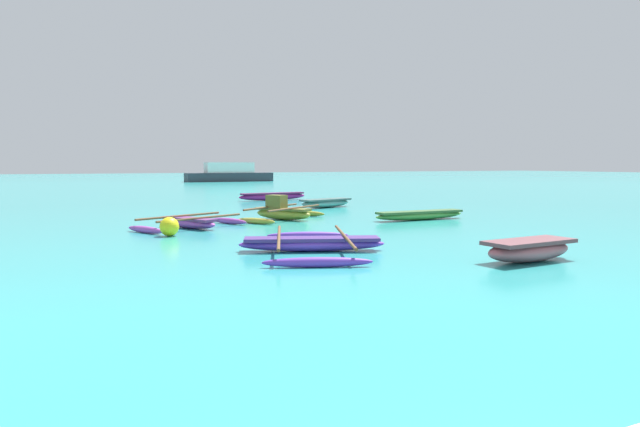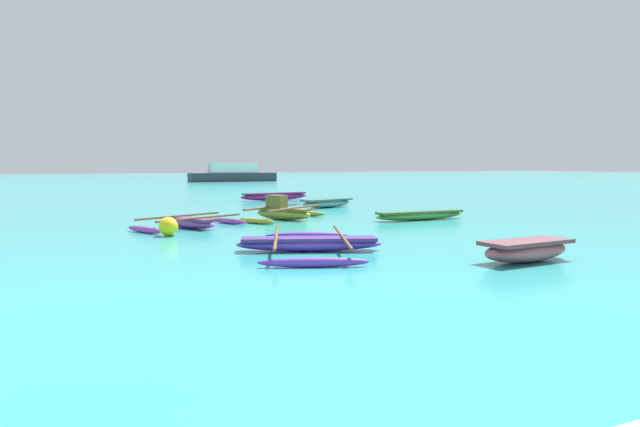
{
  "view_description": "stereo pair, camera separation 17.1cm",
  "coord_description": "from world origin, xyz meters",
  "px_view_note": "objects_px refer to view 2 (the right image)",
  "views": [
    {
      "loc": [
        -2.16,
        -1.59,
        2.0
      ],
      "look_at": [
        6.48,
        16.39,
        0.25
      ],
      "focal_mm": 32.0,
      "sensor_mm": 36.0,
      "label": 1
    },
    {
      "loc": [
        -2.01,
        -1.66,
        2.0
      ],
      "look_at": [
        6.48,
        16.39,
        0.25
      ],
      "focal_mm": 32.0,
      "sensor_mm": 36.0,
      "label": 2
    }
  ],
  "objects_px": {
    "moored_boat_3": "(420,215)",
    "distant_ferry": "(233,174)",
    "moored_boat_0": "(274,196)",
    "mooring_buoy_2": "(168,226)",
    "moored_boat_2": "(526,250)",
    "moored_boat_1": "(190,222)",
    "moored_boat_6": "(282,212)",
    "moored_boat_4": "(309,244)",
    "moored_boat_5": "(327,203)"
  },
  "relations": [
    {
      "from": "moored_boat_2",
      "to": "mooring_buoy_2",
      "type": "height_order",
      "value": "mooring_buoy_2"
    },
    {
      "from": "moored_boat_2",
      "to": "moored_boat_6",
      "type": "bearing_deg",
      "value": 92.88
    },
    {
      "from": "mooring_buoy_2",
      "to": "moored_boat_0",
      "type": "bearing_deg",
      "value": 58.52
    },
    {
      "from": "moored_boat_2",
      "to": "moored_boat_3",
      "type": "xyz_separation_m",
      "value": [
        3.09,
        8.11,
        -0.06
      ]
    },
    {
      "from": "moored_boat_0",
      "to": "moored_boat_5",
      "type": "bearing_deg",
      "value": -91.29
    },
    {
      "from": "moored_boat_2",
      "to": "distant_ferry",
      "type": "xyz_separation_m",
      "value": [
        9.58,
        53.24,
        0.62
      ]
    },
    {
      "from": "moored_boat_1",
      "to": "moored_boat_3",
      "type": "bearing_deg",
      "value": 57.43
    },
    {
      "from": "moored_boat_0",
      "to": "moored_boat_6",
      "type": "bearing_deg",
      "value": -113.76
    },
    {
      "from": "moored_boat_2",
      "to": "moored_boat_6",
      "type": "relative_size",
      "value": 0.6
    },
    {
      "from": "moored_boat_1",
      "to": "moored_boat_4",
      "type": "relative_size",
      "value": 0.79
    },
    {
      "from": "moored_boat_3",
      "to": "moored_boat_5",
      "type": "relative_size",
      "value": 1.27
    },
    {
      "from": "moored_boat_5",
      "to": "moored_boat_6",
      "type": "distance_m",
      "value": 5.87
    },
    {
      "from": "moored_boat_2",
      "to": "moored_boat_5",
      "type": "xyz_separation_m",
      "value": [
        2.59,
        14.71,
        -0.03
      ]
    },
    {
      "from": "moored_boat_1",
      "to": "moored_boat_4",
      "type": "distance_m",
      "value": 6.03
    },
    {
      "from": "distant_ferry",
      "to": "moored_boat_2",
      "type": "bearing_deg",
      "value": -100.2
    },
    {
      "from": "moored_boat_1",
      "to": "moored_boat_4",
      "type": "xyz_separation_m",
      "value": [
        1.46,
        -5.85,
        -0.0
      ]
    },
    {
      "from": "moored_boat_0",
      "to": "moored_boat_1",
      "type": "distance_m",
      "value": 13.58
    },
    {
      "from": "moored_boat_0",
      "to": "moored_boat_5",
      "type": "height_order",
      "value": "moored_boat_0"
    },
    {
      "from": "moored_boat_3",
      "to": "mooring_buoy_2",
      "type": "xyz_separation_m",
      "value": [
        -8.95,
        -0.79,
        0.08
      ]
    },
    {
      "from": "moored_boat_6",
      "to": "moored_boat_5",
      "type": "bearing_deg",
      "value": 103.75
    },
    {
      "from": "moored_boat_3",
      "to": "moored_boat_4",
      "type": "height_order",
      "value": "moored_boat_4"
    },
    {
      "from": "moored_boat_0",
      "to": "moored_boat_6",
      "type": "relative_size",
      "value": 1.06
    },
    {
      "from": "moored_boat_1",
      "to": "moored_boat_3",
      "type": "relative_size",
      "value": 1.03
    },
    {
      "from": "mooring_buoy_2",
      "to": "distant_ferry",
      "type": "distance_m",
      "value": 48.44
    },
    {
      "from": "moored_boat_1",
      "to": "moored_boat_4",
      "type": "bearing_deg",
      "value": -11.98
    },
    {
      "from": "moored_boat_4",
      "to": "moored_boat_6",
      "type": "relative_size",
      "value": 1.28
    },
    {
      "from": "moored_boat_4",
      "to": "distant_ferry",
      "type": "xyz_separation_m",
      "value": [
        13.02,
        50.06,
        0.69
      ]
    },
    {
      "from": "moored_boat_5",
      "to": "moored_boat_6",
      "type": "xyz_separation_m",
      "value": [
        -3.9,
        -4.39,
        0.07
      ]
    },
    {
      "from": "moored_boat_4",
      "to": "moored_boat_2",
      "type": "bearing_deg",
      "value": -20.89
    },
    {
      "from": "moored_boat_0",
      "to": "moored_boat_4",
      "type": "height_order",
      "value": "moored_boat_0"
    },
    {
      "from": "moored_boat_2",
      "to": "mooring_buoy_2",
      "type": "xyz_separation_m",
      "value": [
        -5.86,
        7.33,
        0.02
      ]
    },
    {
      "from": "moored_boat_3",
      "to": "moored_boat_6",
      "type": "height_order",
      "value": "moored_boat_6"
    },
    {
      "from": "moored_boat_0",
      "to": "moored_boat_5",
      "type": "relative_size",
      "value": 1.38
    },
    {
      "from": "moored_boat_0",
      "to": "mooring_buoy_2",
      "type": "xyz_separation_m",
      "value": [
        -8.11,
        -13.25,
        0.04
      ]
    },
    {
      "from": "moored_boat_4",
      "to": "distant_ferry",
      "type": "height_order",
      "value": "distant_ferry"
    },
    {
      "from": "distant_ferry",
      "to": "moored_boat_4",
      "type": "bearing_deg",
      "value": -104.58
    },
    {
      "from": "moored_boat_4",
      "to": "distant_ferry",
      "type": "relative_size",
      "value": 0.5
    },
    {
      "from": "moored_boat_3",
      "to": "moored_boat_6",
      "type": "xyz_separation_m",
      "value": [
        -4.4,
        2.2,
        0.1
      ]
    },
    {
      "from": "moored_boat_0",
      "to": "mooring_buoy_2",
      "type": "height_order",
      "value": "mooring_buoy_2"
    },
    {
      "from": "distant_ferry",
      "to": "moored_boat_6",
      "type": "bearing_deg",
      "value": -104.23
    },
    {
      "from": "moored_boat_0",
      "to": "moored_boat_3",
      "type": "bearing_deg",
      "value": -90.78
    },
    {
      "from": "moored_boat_3",
      "to": "distant_ferry",
      "type": "xyz_separation_m",
      "value": [
        6.49,
        45.12,
        0.68
      ]
    },
    {
      "from": "moored_boat_3",
      "to": "moored_boat_4",
      "type": "distance_m",
      "value": 8.18
    },
    {
      "from": "moored_boat_1",
      "to": "moored_boat_6",
      "type": "relative_size",
      "value": 1.01
    },
    {
      "from": "moored_boat_0",
      "to": "distant_ferry",
      "type": "xyz_separation_m",
      "value": [
        7.32,
        32.66,
        0.64
      ]
    },
    {
      "from": "moored_boat_5",
      "to": "mooring_buoy_2",
      "type": "xyz_separation_m",
      "value": [
        -8.46,
        -7.38,
        0.05
      ]
    },
    {
      "from": "moored_boat_6",
      "to": "distant_ferry",
      "type": "xyz_separation_m",
      "value": [
        10.88,
        42.92,
        0.58
      ]
    },
    {
      "from": "moored_boat_2",
      "to": "moored_boat_4",
      "type": "bearing_deg",
      "value": 132.91
    },
    {
      "from": "mooring_buoy_2",
      "to": "moored_boat_5",
      "type": "bearing_deg",
      "value": 41.12
    },
    {
      "from": "moored_boat_5",
      "to": "distant_ferry",
      "type": "bearing_deg",
      "value": 63.18
    }
  ]
}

